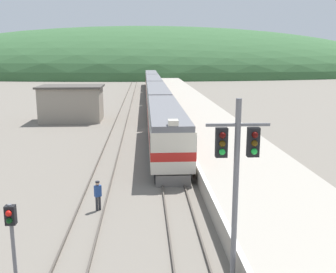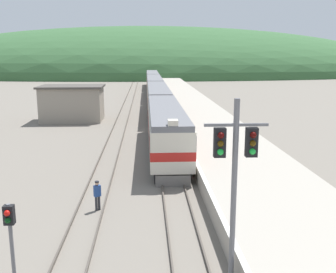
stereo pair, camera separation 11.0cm
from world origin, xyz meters
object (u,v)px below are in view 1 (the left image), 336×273
(carriage_second, at_px, (157,100))
(signal_post_siding, at_px, (11,228))
(carriage_third, at_px, (154,86))
(track_worker, at_px, (98,194))
(carriage_fourth, at_px, (151,79))
(signal_mast_main, at_px, (237,168))
(express_train_lead_car, at_px, (166,128))

(carriage_second, distance_m, signal_post_siding, 42.08)
(carriage_third, bearing_deg, carriage_second, -90.00)
(carriage_second, height_order, track_worker, carriage_second)
(track_worker, bearing_deg, carriage_fourth, 86.83)
(carriage_fourth, height_order, signal_post_siding, carriage_fourth)
(carriage_second, xyz_separation_m, signal_mast_main, (1.35, -42.00, 2.41))
(carriage_second, height_order, carriage_fourth, same)
(carriage_fourth, bearing_deg, track_worker, -93.17)
(carriage_second, xyz_separation_m, carriage_third, (0.00, 22.64, 0.00))
(carriage_fourth, height_order, signal_mast_main, signal_mast_main)
(express_train_lead_car, relative_size, signal_post_siding, 5.83)
(carriage_second, relative_size, track_worker, 12.99)
(express_train_lead_car, xyz_separation_m, carriage_second, (0.00, 21.50, -0.01))
(signal_mast_main, bearing_deg, carriage_second, 91.84)
(signal_post_siding, distance_m, track_worker, 7.67)
(track_worker, bearing_deg, carriage_third, 85.57)
(carriage_third, bearing_deg, track_worker, -94.43)
(express_train_lead_car, height_order, signal_mast_main, signal_mast_main)
(carriage_third, bearing_deg, signal_post_siding, -95.88)
(carriage_third, bearing_deg, signal_mast_main, -88.80)
(express_train_lead_car, height_order, signal_post_siding, express_train_lead_car)
(track_worker, bearing_deg, carriage_second, 82.67)
(express_train_lead_car, bearing_deg, carriage_fourth, 90.00)
(express_train_lead_car, relative_size, carriage_second, 0.87)
(express_train_lead_car, xyz_separation_m, signal_mast_main, (1.35, -20.50, 2.40))
(carriage_third, bearing_deg, carriage_fourth, 90.00)
(signal_mast_main, bearing_deg, signal_post_siding, 176.81)
(carriage_second, xyz_separation_m, signal_post_siding, (-6.61, -41.56, 0.18))
(signal_mast_main, distance_m, signal_post_siding, 8.28)
(carriage_third, distance_m, signal_post_siding, 64.54)
(carriage_third, xyz_separation_m, signal_post_siding, (-6.61, -64.20, 0.18))
(signal_post_siding, bearing_deg, carriage_third, 84.12)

